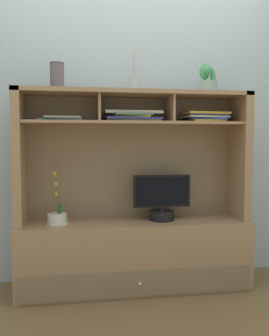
% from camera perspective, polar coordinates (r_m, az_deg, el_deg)
% --- Properties ---
extents(floor_plane, '(6.00, 6.00, 0.02)m').
position_cam_1_polar(floor_plane, '(2.90, 0.00, -18.16)').
color(floor_plane, brown).
rests_on(floor_plane, ground).
extents(back_wall, '(6.00, 0.02, 2.80)m').
position_cam_1_polar(back_wall, '(2.94, -0.78, 10.18)').
color(back_wall, '#A6B5B8').
rests_on(back_wall, ground).
extents(media_console, '(1.69, 0.47, 1.45)m').
position_cam_1_polar(media_console, '(2.77, -0.03, -9.85)').
color(media_console, '#9B7450').
rests_on(media_console, ground).
extents(tv_monitor, '(0.43, 0.19, 0.34)m').
position_cam_1_polar(tv_monitor, '(2.75, 4.28, -5.21)').
color(tv_monitor, black).
rests_on(tv_monitor, media_console).
extents(potted_orchid, '(0.16, 0.16, 0.37)m').
position_cam_1_polar(potted_orchid, '(2.69, -11.97, -7.55)').
color(potted_orchid, beige).
rests_on(potted_orchid, media_console).
extents(magazine_stack_left, '(0.32, 0.23, 0.03)m').
position_cam_1_polar(magazine_stack_left, '(2.65, -11.32, 7.55)').
color(magazine_stack_left, '#44726B').
rests_on(magazine_stack_left, media_console).
extents(magazine_stack_centre, '(0.35, 0.26, 0.07)m').
position_cam_1_polar(magazine_stack_centre, '(2.82, 10.97, 7.82)').
color(magazine_stack_centre, '#C18D34').
rests_on(magazine_stack_centre, media_console).
extents(magazine_stack_right, '(0.43, 0.26, 0.08)m').
position_cam_1_polar(magazine_stack_right, '(2.70, -0.33, 8.08)').
color(magazine_stack_right, beige).
rests_on(magazine_stack_right, media_console).
extents(diffuser_bottle, '(0.07, 0.07, 0.30)m').
position_cam_1_polar(diffuser_bottle, '(2.73, -0.05, 12.94)').
color(diffuser_bottle, '#AEB7B8').
rests_on(diffuser_bottle, media_console).
extents(potted_succulent, '(0.16, 0.16, 0.22)m').
position_cam_1_polar(potted_succulent, '(2.84, 11.40, 13.00)').
color(potted_succulent, '#8C9D8E').
rests_on(potted_succulent, media_console).
extents(ceramic_vase, '(0.10, 0.10, 0.19)m').
position_cam_1_polar(ceramic_vase, '(2.70, -11.99, 13.86)').
color(ceramic_vase, '#5B4F52').
rests_on(ceramic_vase, media_console).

